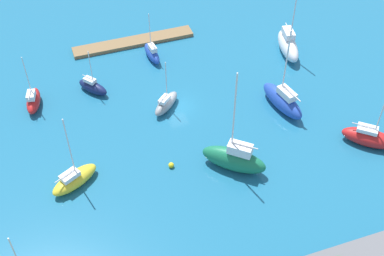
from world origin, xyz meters
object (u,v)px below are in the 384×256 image
(sailboat_red_far_south, at_px, (370,137))
(sailboat_blue_off_beacon, at_px, (152,53))
(sailboat_green_east_end, at_px, (234,158))
(mooring_buoy_yellow, at_px, (171,165))
(sailboat_navy_center_basin, at_px, (93,87))
(pier_dock, at_px, (134,42))
(sailboat_gray_west_end, at_px, (166,103))
(sailboat_white_inner_mooring, at_px, (288,45))
(sailboat_blue_far_north, at_px, (283,100))
(sailboat_red_lone_north, at_px, (33,100))
(sailboat_yellow_outer_mooring, at_px, (74,179))

(sailboat_red_far_south, xyz_separation_m, sailboat_blue_off_beacon, (20.94, -26.13, -0.13))
(sailboat_blue_off_beacon, xyz_separation_m, sailboat_green_east_end, (-3.34, 24.35, 0.65))
(sailboat_red_far_south, xyz_separation_m, mooring_buoy_yellow, (24.71, -4.37, -0.84))
(sailboat_green_east_end, bearing_deg, sailboat_red_far_south, -145.52)
(sailboat_navy_center_basin, height_order, mooring_buoy_yellow, sailboat_navy_center_basin)
(pier_dock, relative_size, sailboat_gray_west_end, 2.49)
(sailboat_blue_off_beacon, bearing_deg, sailboat_white_inner_mooring, -111.06)
(sailboat_white_inner_mooring, bearing_deg, mooring_buoy_yellow, -45.18)
(sailboat_green_east_end, height_order, sailboat_gray_west_end, sailboat_green_east_end)
(mooring_buoy_yellow, bearing_deg, sailboat_navy_center_basin, -69.99)
(sailboat_blue_off_beacon, xyz_separation_m, sailboat_white_inner_mooring, (-19.93, 5.38, 0.52))
(sailboat_gray_west_end, bearing_deg, sailboat_blue_far_north, -61.17)
(sailboat_red_far_south, distance_m, sailboat_green_east_end, 17.70)
(sailboat_blue_off_beacon, distance_m, sailboat_gray_west_end, 11.51)
(pier_dock, relative_size, mooring_buoy_yellow, 27.47)
(sailboat_blue_off_beacon, height_order, sailboat_gray_west_end, sailboat_blue_off_beacon)
(mooring_buoy_yellow, bearing_deg, sailboat_blue_far_north, -163.00)
(sailboat_white_inner_mooring, bearing_deg, sailboat_green_east_end, -31.01)
(sailboat_blue_off_beacon, bearing_deg, sailboat_green_east_end, -178.16)
(sailboat_red_far_south, bearing_deg, sailboat_red_lone_north, -168.18)
(sailboat_yellow_outer_mooring, xyz_separation_m, sailboat_gray_west_end, (-13.98, -9.27, -0.04))
(sailboat_red_lone_north, height_order, mooring_buoy_yellow, sailboat_red_lone_north)
(mooring_buoy_yellow, bearing_deg, sailboat_yellow_outer_mooring, -5.25)
(sailboat_yellow_outer_mooring, height_order, sailboat_white_inner_mooring, sailboat_white_inner_mooring)
(sailboat_red_far_south, relative_size, sailboat_white_inner_mooring, 0.80)
(sailboat_white_inner_mooring, relative_size, sailboat_navy_center_basin, 1.92)
(sailboat_red_far_south, distance_m, sailboat_gray_west_end, 26.62)
(sailboat_navy_center_basin, bearing_deg, sailboat_blue_off_beacon, 76.80)
(sailboat_green_east_end, bearing_deg, sailboat_gray_west_end, -30.18)
(sailboat_green_east_end, bearing_deg, sailboat_yellow_outer_mooring, 29.14)
(sailboat_blue_far_north, bearing_deg, pier_dock, 24.10)
(sailboat_blue_far_north, bearing_deg, sailboat_navy_center_basin, 52.02)
(sailboat_navy_center_basin, bearing_deg, sailboat_white_inner_mooring, 50.08)
(sailboat_red_far_south, bearing_deg, sailboat_gray_west_end, -173.52)
(sailboat_red_far_south, distance_m, sailboat_red_lone_north, 44.33)
(sailboat_red_far_south, relative_size, sailboat_red_lone_north, 1.34)
(sailboat_blue_off_beacon, bearing_deg, sailboat_red_lone_north, 100.06)
(sailboat_yellow_outer_mooring, xyz_separation_m, mooring_buoy_yellow, (-11.47, 1.05, -0.64))
(sailboat_blue_off_beacon, distance_m, sailboat_blue_far_north, 21.35)
(pier_dock, distance_m, sailboat_white_inner_mooring, 23.94)
(sailboat_yellow_outer_mooring, relative_size, sailboat_red_lone_north, 1.28)
(sailboat_white_inner_mooring, relative_size, sailboat_gray_west_end, 1.78)
(sailboat_navy_center_basin, bearing_deg, sailboat_green_east_end, -4.58)
(sailboat_green_east_end, height_order, mooring_buoy_yellow, sailboat_green_east_end)
(sailboat_blue_off_beacon, height_order, sailboat_white_inner_mooring, sailboat_white_inner_mooring)
(sailboat_yellow_outer_mooring, distance_m, sailboat_white_inner_mooring, 38.37)
(sailboat_blue_off_beacon, bearing_deg, sailboat_gray_west_end, 167.78)
(sailboat_blue_off_beacon, height_order, sailboat_navy_center_basin, sailboat_blue_off_beacon)
(sailboat_blue_off_beacon, distance_m, mooring_buoy_yellow, 22.09)
(sailboat_blue_far_north, bearing_deg, sailboat_white_inner_mooring, -41.35)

